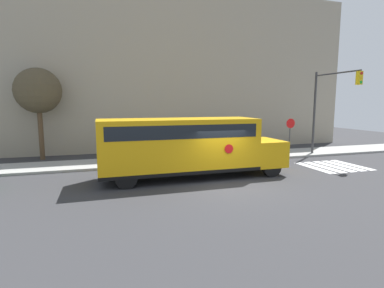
{
  "coord_description": "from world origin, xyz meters",
  "views": [
    {
      "loc": [
        -5.56,
        -12.44,
        3.81
      ],
      "look_at": [
        -0.96,
        2.44,
        1.67
      ],
      "focal_mm": 28.0,
      "sensor_mm": 36.0,
      "label": 1
    }
  ],
  "objects_px": {
    "traffic_light": "(327,100)",
    "stop_sign": "(290,131)",
    "school_bus": "(186,144)",
    "tree_near_sidewalk": "(38,91)"
  },
  "relations": [
    {
      "from": "school_bus",
      "to": "stop_sign",
      "type": "xyz_separation_m",
      "value": [
        8.89,
        3.95,
        0.04
      ]
    },
    {
      "from": "traffic_light",
      "to": "stop_sign",
      "type": "bearing_deg",
      "value": 144.18
    },
    {
      "from": "school_bus",
      "to": "traffic_light",
      "type": "height_order",
      "value": "traffic_light"
    },
    {
      "from": "tree_near_sidewalk",
      "to": "stop_sign",
      "type": "bearing_deg",
      "value": -12.67
    },
    {
      "from": "stop_sign",
      "to": "tree_near_sidewalk",
      "type": "distance_m",
      "value": 17.47
    },
    {
      "from": "traffic_light",
      "to": "school_bus",
      "type": "bearing_deg",
      "value": -166.53
    },
    {
      "from": "school_bus",
      "to": "tree_near_sidewalk",
      "type": "distance_m",
      "value": 11.44
    },
    {
      "from": "tree_near_sidewalk",
      "to": "traffic_light",
      "type": "bearing_deg",
      "value": -15.38
    },
    {
      "from": "stop_sign",
      "to": "traffic_light",
      "type": "relative_size",
      "value": 0.45
    },
    {
      "from": "school_bus",
      "to": "stop_sign",
      "type": "bearing_deg",
      "value": 23.94
    }
  ]
}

